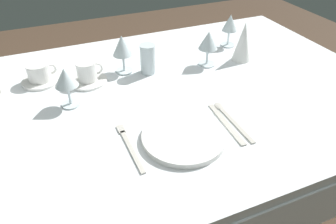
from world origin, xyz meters
TOP-DOWN VIEW (x-y plane):
  - ground_plane at (0.00, 0.00)m, footprint 6.00×6.00m
  - dining_table at (0.00, 0.00)m, footprint 1.80×1.11m
  - dinner_plate at (0.02, -0.26)m, footprint 0.25×0.25m
  - fork_outer at (-0.14, -0.23)m, footprint 0.02×0.22m
  - dinner_knife at (0.17, -0.26)m, footprint 0.03×0.22m
  - spoon_soup at (0.20, -0.22)m, footprint 0.03×0.23m
  - saucer_right at (-0.35, 0.25)m, footprint 0.14×0.14m
  - coffee_cup_right at (-0.34, 0.25)m, footprint 0.11×0.09m
  - saucer_far at (-0.18, 0.18)m, footprint 0.14×0.14m
  - coffee_cup_far at (-0.18, 0.18)m, footprint 0.10×0.07m
  - wine_glass_centre at (0.31, 0.13)m, footprint 0.08×0.08m
  - wine_glass_left at (-0.26, 0.05)m, footprint 0.08×0.08m
  - wine_glass_right at (0.49, 0.27)m, footprint 0.07×0.07m
  - wine_glass_far at (-0.03, 0.21)m, footprint 0.08×0.08m
  - drink_tumbler at (0.06, 0.16)m, footprint 0.06×0.06m
  - napkin_folded at (0.47, 0.12)m, footprint 0.08×0.08m

SIDE VIEW (x-z plane):
  - ground_plane at x=0.00m, z-range 0.00..0.00m
  - dining_table at x=0.00m, z-range 0.29..1.03m
  - fork_outer at x=-0.14m, z-range 0.74..0.74m
  - spoon_soup at x=0.20m, z-range 0.74..0.75m
  - dinner_knife at x=0.17m, z-range 0.74..0.74m
  - saucer_right at x=-0.35m, z-range 0.74..0.75m
  - saucer_far at x=-0.18m, z-range 0.74..0.75m
  - dinner_plate at x=0.02m, z-range 0.74..0.76m
  - coffee_cup_right at x=-0.34m, z-range 0.75..0.82m
  - coffee_cup_far at x=-0.18m, z-range 0.75..0.82m
  - drink_tumbler at x=0.06m, z-range 0.73..0.85m
  - napkin_folded at x=0.47m, z-range 0.74..0.91m
  - wine_glass_centre at x=0.31m, z-range 0.77..0.92m
  - wine_glass_left at x=-0.26m, z-range 0.77..0.91m
  - wine_glass_right at x=0.49m, z-range 0.77..0.92m
  - wine_glass_far at x=-0.03m, z-range 0.77..0.92m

